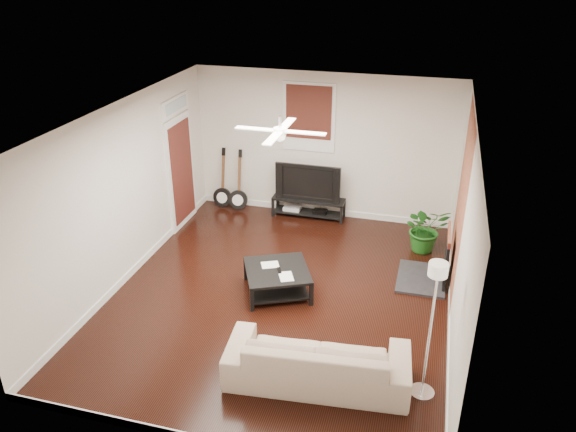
% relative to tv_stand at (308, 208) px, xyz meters
% --- Properties ---
extents(room, '(5.01, 6.01, 2.81)m').
position_rel_tv_stand_xyz_m(room, '(0.23, -2.78, 1.20)').
color(room, black).
rests_on(room, ground).
extents(brick_accent, '(0.02, 2.20, 2.80)m').
position_rel_tv_stand_xyz_m(brick_accent, '(2.72, -1.78, 1.20)').
color(brick_accent, '#9D4432').
rests_on(brick_accent, floor).
extents(fireplace, '(0.80, 1.10, 0.92)m').
position_rel_tv_stand_xyz_m(fireplace, '(2.43, -1.78, 0.26)').
color(fireplace, black).
rests_on(fireplace, floor).
extents(window_back, '(1.00, 0.06, 1.30)m').
position_rel_tv_stand_xyz_m(window_back, '(-0.07, 0.19, 1.75)').
color(window_back, '#3C1810').
rests_on(window_back, wall_back).
extents(door_left, '(0.08, 1.00, 2.50)m').
position_rel_tv_stand_xyz_m(door_left, '(-2.23, -0.88, 1.05)').
color(door_left, white).
rests_on(door_left, wall_left).
extents(tv_stand, '(1.41, 0.38, 0.39)m').
position_rel_tv_stand_xyz_m(tv_stand, '(0.00, 0.00, 0.00)').
color(tv_stand, black).
rests_on(tv_stand, floor).
extents(tv, '(1.26, 0.17, 0.73)m').
position_rel_tv_stand_xyz_m(tv, '(0.00, 0.02, 0.56)').
color(tv, black).
rests_on(tv, tv_stand).
extents(coffee_table, '(1.25, 1.25, 0.39)m').
position_rel_tv_stand_xyz_m(coffee_table, '(0.15, -2.71, -0.00)').
color(coffee_table, black).
rests_on(coffee_table, floor).
extents(sofa, '(2.29, 1.07, 0.65)m').
position_rel_tv_stand_xyz_m(sofa, '(1.17, -4.47, 0.13)').
color(sofa, tan).
rests_on(sofa, floor).
extents(floor_lamp, '(0.32, 0.32, 1.81)m').
position_rel_tv_stand_xyz_m(floor_lamp, '(2.43, -4.37, 0.71)').
color(floor_lamp, silver).
rests_on(floor_lamp, floor).
extents(potted_plant, '(0.95, 0.89, 0.84)m').
position_rel_tv_stand_xyz_m(potted_plant, '(2.26, -0.78, 0.22)').
color(potted_plant, '#1C5A19').
rests_on(potted_plant, floor).
extents(guitar_left, '(0.39, 0.28, 1.24)m').
position_rel_tv_stand_xyz_m(guitar_left, '(-1.79, -0.03, 0.42)').
color(guitar_left, black).
rests_on(guitar_left, floor).
extents(guitar_right, '(0.41, 0.30, 1.24)m').
position_rel_tv_stand_xyz_m(guitar_right, '(-1.44, -0.06, 0.42)').
color(guitar_right, black).
rests_on(guitar_right, floor).
extents(ceiling_fan, '(1.24, 1.24, 0.32)m').
position_rel_tv_stand_xyz_m(ceiling_fan, '(0.23, -2.78, 2.40)').
color(ceiling_fan, white).
rests_on(ceiling_fan, ceiling).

